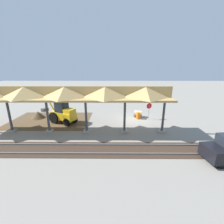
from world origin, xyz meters
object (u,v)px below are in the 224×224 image
Objects in this scene: stop_sign at (149,108)px; backhoe at (62,113)px; concrete_pipe at (138,114)px; traffic_barrel at (138,116)px.

backhoe is (11.01, 1.35, -0.33)m from stop_sign.
concrete_pipe is (1.24, -0.97, -1.14)m from stop_sign.
stop_sign is 1.75m from traffic_barrel.
stop_sign is 0.43× the size of backhoe.
backhoe is at bearing 6.97° from stop_sign.
stop_sign is 2.47× the size of traffic_barrel.
stop_sign reaches higher than concrete_pipe.
traffic_barrel is at bearing -7.11° from stop_sign.
traffic_barrel is (1.31, -0.16, -1.15)m from stop_sign.
backhoe is 4.05× the size of concrete_pipe.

